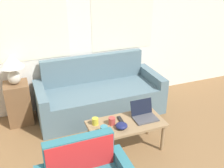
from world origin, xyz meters
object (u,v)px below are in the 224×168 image
couch (99,96)px  tv_remote (120,120)px  cup_white (112,121)px  cup_navy (104,130)px  cup_yellow (95,121)px  table_lamp (12,65)px  laptop (144,114)px  snack_bowl (121,126)px  coffee_table (126,126)px

couch → tv_remote: 0.99m
cup_white → cup_navy: bearing=-137.5°
cup_yellow → table_lamp: bearing=128.9°
laptop → snack_bowl: laptop is taller
coffee_table → cup_navy: (-0.34, -0.11, 0.10)m
couch → laptop: size_ratio=6.57×
table_lamp → cup_white: table_lamp is taller
cup_white → couch: bearing=80.2°
laptop → snack_bowl: (-0.37, -0.11, -0.02)m
cup_yellow → snack_bowl: (0.28, -0.20, -0.01)m
couch → tv_remote: size_ratio=13.15×
tv_remote → couch: bearing=87.6°
cup_yellow → snack_bowl: cup_yellow is taller
table_lamp → laptop: (1.52, -1.17, -0.48)m
laptop → tv_remote: laptop is taller
table_lamp → cup_yellow: (0.87, -1.08, -0.49)m
table_lamp → cup_navy: (0.91, -1.30, -0.49)m
coffee_table → cup_yellow: 0.41m
table_lamp → snack_bowl: size_ratio=2.98×
cup_navy → snack_bowl: size_ratio=0.66×
table_lamp → cup_navy: bearing=-55.0°
snack_bowl → tv_remote: (0.06, 0.16, -0.02)m
cup_navy → coffee_table: bearing=17.4°
cup_navy → cup_yellow: size_ratio=1.11×
laptop → snack_bowl: size_ratio=2.02×
coffee_table → cup_white: cup_white is taller
cup_navy → cup_white: bearing=42.5°
cup_navy → laptop: bearing=12.4°
snack_bowl → couch: bearing=85.1°
laptop → tv_remote: size_ratio=2.00×
cup_white → snack_bowl: cup_white is taller
couch → snack_bowl: (-0.10, -1.14, 0.17)m
cup_white → tv_remote: 0.14m
table_lamp → cup_white: (1.07, -1.16, -0.49)m
table_lamp → laptop: table_lamp is taller
tv_remote → snack_bowl: bearing=-108.7°
couch → cup_navy: (-0.33, -1.16, 0.19)m
cup_yellow → tv_remote: bearing=-5.8°
cup_navy → snack_bowl: (0.24, 0.02, -0.02)m
couch → cup_white: size_ratio=21.05×
table_lamp → snack_bowl: (1.15, -1.28, -0.50)m
table_lamp → cup_navy: size_ratio=4.50×
coffee_table → cup_yellow: size_ratio=10.90×
cup_navy → tv_remote: size_ratio=0.66×
couch → table_lamp: size_ratio=4.45×
cup_white → snack_bowl: size_ratio=0.63×
table_lamp → couch: bearing=-6.6°
table_lamp → cup_navy: 1.66m
coffee_table → cup_white: size_ratio=10.34×
cup_white → laptop: bearing=-1.6°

